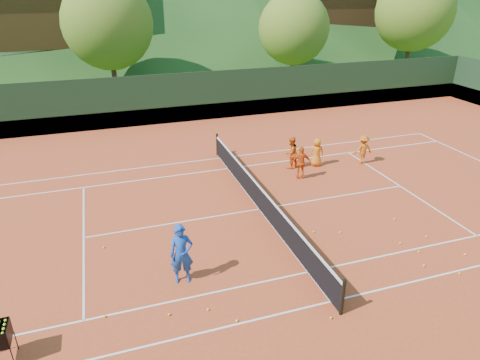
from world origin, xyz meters
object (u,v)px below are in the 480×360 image
object	(u,v)px
student_c	(317,152)
student_d	(363,149)
student_a	(291,153)
chalet_left	(30,10)
tennis_net	(260,198)
student_b	(301,163)
chalet_mid	(200,12)
coach	(182,254)
chalet_right	(336,9)

from	to	relation	value
student_c	student_d	size ratio (longest dim) A/B	0.96
student_a	chalet_left	distance (m)	30.00
student_a	student_d	size ratio (longest dim) A/B	1.08
student_d	tennis_net	size ratio (longest dim) A/B	0.12
student_b	tennis_net	bearing A→B (deg)	49.68
chalet_mid	student_c	bearing A→B (deg)	-93.64
student_d	chalet_left	world-z (taller)	chalet_left
coach	chalet_mid	xyz separation A→B (m)	(9.64, 37.31, 4.05)
student_c	tennis_net	distance (m)	5.13
coach	student_c	bearing A→B (deg)	47.10
coach	student_b	xyz separation A→B (m)	(6.33, 5.38, -0.18)
student_a	tennis_net	distance (m)	4.31
chalet_mid	chalet_right	bearing A→B (deg)	-15.95
student_c	student_d	xyz separation A→B (m)	(2.21, -0.42, 0.03)
student_a	chalet_mid	xyz separation A→B (m)	(3.23, 30.71, 4.21)
student_c	chalet_right	bearing A→B (deg)	-105.90
chalet_mid	chalet_left	bearing A→B (deg)	-165.96
tennis_net	chalet_mid	size ratio (longest dim) A/B	0.95
student_b	student_d	xyz separation A→B (m)	(3.55, 0.67, -0.05)
chalet_right	student_a	bearing A→B (deg)	-122.82
coach	chalet_right	distance (m)	41.07
student_c	tennis_net	xyz separation A→B (m)	(-4.04, -3.16, -0.17)
tennis_net	student_a	bearing A→B (deg)	49.89
chalet_mid	chalet_right	distance (m)	14.56
student_b	student_c	distance (m)	1.73
student_b	student_a	bearing A→B (deg)	-81.39
student_a	chalet_mid	bearing A→B (deg)	-119.64
tennis_net	chalet_left	world-z (taller)	chalet_left
chalet_left	chalet_mid	bearing A→B (deg)	14.04
chalet_right	tennis_net	bearing A→B (deg)	-123.69
tennis_net	chalet_right	world-z (taller)	chalet_right
student_a	chalet_right	distance (m)	32.09
coach	chalet_mid	world-z (taller)	chalet_mid
student_a	student_b	distance (m)	1.23
student_d	chalet_right	xyz separation A→B (m)	(13.76, 27.26, 4.54)
chalet_right	student_c	bearing A→B (deg)	-120.74
chalet_right	chalet_left	bearing A→B (deg)	-180.00
student_d	chalet_left	xyz separation A→B (m)	(-16.24, 27.26, 4.93)
tennis_net	student_b	bearing A→B (deg)	37.50
student_d	chalet_mid	xyz separation A→B (m)	(-0.24, 31.26, 4.27)
chalet_left	chalet_right	bearing A→B (deg)	0.00
student_b	student_c	xyz separation A→B (m)	(1.34, 1.09, -0.08)
student_c	chalet_mid	size ratio (longest dim) A/B	0.11
student_b	student_d	distance (m)	3.61
student_a	chalet_mid	world-z (taller)	chalet_mid
student_b	chalet_left	xyz separation A→B (m)	(-12.70, 27.93, 4.88)
student_a	chalet_left	bearing A→B (deg)	-88.08
student_a	tennis_net	world-z (taller)	student_a
student_b	chalet_right	size ratio (longest dim) A/B	0.13
coach	student_c	size ratio (longest dim) A/B	1.38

